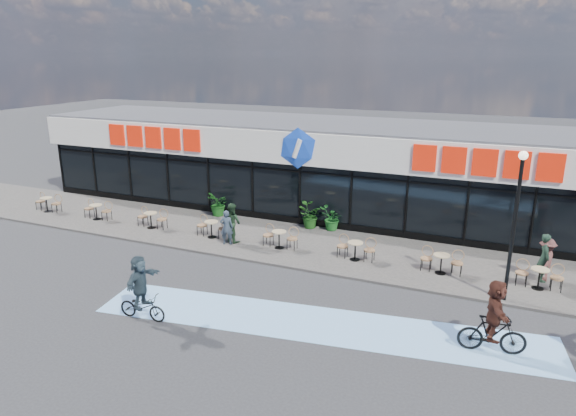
{
  "coord_description": "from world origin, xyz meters",
  "views": [
    {
      "loc": [
        8.73,
        -14.68,
        7.91
      ],
      "look_at": [
        0.89,
        3.5,
        1.95
      ],
      "focal_mm": 32.0,
      "sensor_mm": 36.0,
      "label": 1
    }
  ],
  "objects_px": {
    "potted_plant_mid": "(331,218)",
    "potted_plant_right": "(309,216)",
    "pedestrian_a": "(546,260)",
    "cyclist_a": "(494,320)",
    "potted_plant_left": "(218,204)",
    "lamp_post": "(515,214)",
    "patron_right": "(232,222)",
    "bistro_set_0": "(48,203)",
    "pedestrian_b": "(544,257)",
    "patron_left": "(227,227)"
  },
  "relations": [
    {
      "from": "cyclist_a",
      "to": "bistro_set_0",
      "type": "bearing_deg",
      "value": 167.5
    },
    {
      "from": "potted_plant_right",
      "to": "patron_right",
      "type": "xyz_separation_m",
      "value": [
        -2.39,
        -2.99,
        0.26
      ]
    },
    {
      "from": "cyclist_a",
      "to": "pedestrian_a",
      "type": "bearing_deg",
      "value": 74.62
    },
    {
      "from": "pedestrian_a",
      "to": "pedestrian_b",
      "type": "xyz_separation_m",
      "value": [
        -0.07,
        -0.06,
        0.09
      ]
    },
    {
      "from": "pedestrian_a",
      "to": "potted_plant_left",
      "type": "bearing_deg",
      "value": -93.0
    },
    {
      "from": "lamp_post",
      "to": "potted_plant_right",
      "type": "height_order",
      "value": "lamp_post"
    },
    {
      "from": "bistro_set_0",
      "to": "patron_left",
      "type": "height_order",
      "value": "patron_left"
    },
    {
      "from": "pedestrian_a",
      "to": "pedestrian_b",
      "type": "distance_m",
      "value": 0.13
    },
    {
      "from": "patron_left",
      "to": "pedestrian_b",
      "type": "xyz_separation_m",
      "value": [
        12.22,
        1.26,
        0.13
      ]
    },
    {
      "from": "potted_plant_mid",
      "to": "pedestrian_b",
      "type": "xyz_separation_m",
      "value": [
        8.71,
        -2.21,
        0.32
      ]
    },
    {
      "from": "bistro_set_0",
      "to": "pedestrian_a",
      "type": "height_order",
      "value": "pedestrian_a"
    },
    {
      "from": "bistro_set_0",
      "to": "patron_right",
      "type": "bearing_deg",
      "value": -0.83
    },
    {
      "from": "potted_plant_right",
      "to": "lamp_post",
      "type": "bearing_deg",
      "value": -26.53
    },
    {
      "from": "lamp_post",
      "to": "patron_right",
      "type": "height_order",
      "value": "lamp_post"
    },
    {
      "from": "bistro_set_0",
      "to": "cyclist_a",
      "type": "xyz_separation_m",
      "value": [
        21.66,
        -4.8,
        0.42
      ]
    },
    {
      "from": "pedestrian_a",
      "to": "patron_left",
      "type": "bearing_deg",
      "value": -79.08
    },
    {
      "from": "patron_right",
      "to": "pedestrian_a",
      "type": "height_order",
      "value": "patron_right"
    },
    {
      "from": "bistro_set_0",
      "to": "pedestrian_b",
      "type": "bearing_deg",
      "value": 1.75
    },
    {
      "from": "potted_plant_mid",
      "to": "potted_plant_right",
      "type": "distance_m",
      "value": 1.08
    },
    {
      "from": "potted_plant_right",
      "to": "pedestrian_a",
      "type": "relative_size",
      "value": 0.76
    },
    {
      "from": "potted_plant_mid",
      "to": "patron_right",
      "type": "xyz_separation_m",
      "value": [
        -3.46,
        -3.07,
        0.29
      ]
    },
    {
      "from": "potted_plant_left",
      "to": "lamp_post",
      "type": "bearing_deg",
      "value": -17.49
    },
    {
      "from": "potted_plant_left",
      "to": "patron_right",
      "type": "bearing_deg",
      "value": -50.27
    },
    {
      "from": "bistro_set_0",
      "to": "potted_plant_mid",
      "type": "bearing_deg",
      "value": 11.43
    },
    {
      "from": "potted_plant_mid",
      "to": "cyclist_a",
      "type": "distance_m",
      "value": 10.59
    },
    {
      "from": "bistro_set_0",
      "to": "patron_right",
      "type": "distance_m",
      "value": 10.95
    },
    {
      "from": "potted_plant_right",
      "to": "patron_right",
      "type": "height_order",
      "value": "patron_right"
    },
    {
      "from": "patron_right",
      "to": "potted_plant_right",
      "type": "bearing_deg",
      "value": -108.2
    },
    {
      "from": "patron_left",
      "to": "patron_right",
      "type": "bearing_deg",
      "value": -117.11
    },
    {
      "from": "lamp_post",
      "to": "pedestrian_a",
      "type": "bearing_deg",
      "value": 60.62
    },
    {
      "from": "potted_plant_right",
      "to": "potted_plant_mid",
      "type": "bearing_deg",
      "value": 4.19
    },
    {
      "from": "patron_right",
      "to": "potted_plant_left",
      "type": "bearing_deg",
      "value": -29.9
    },
    {
      "from": "lamp_post",
      "to": "patron_right",
      "type": "bearing_deg",
      "value": 173.24
    },
    {
      "from": "potted_plant_left",
      "to": "potted_plant_right",
      "type": "height_order",
      "value": "potted_plant_left"
    },
    {
      "from": "potted_plant_mid",
      "to": "potted_plant_right",
      "type": "height_order",
      "value": "potted_plant_right"
    },
    {
      "from": "bistro_set_0",
      "to": "potted_plant_right",
      "type": "bearing_deg",
      "value": 12.0
    },
    {
      "from": "lamp_post",
      "to": "cyclist_a",
      "type": "bearing_deg",
      "value": -94.75
    },
    {
      "from": "patron_left",
      "to": "pedestrian_b",
      "type": "distance_m",
      "value": 12.29
    },
    {
      "from": "patron_right",
      "to": "pedestrian_a",
      "type": "bearing_deg",
      "value": -155.31
    },
    {
      "from": "pedestrian_a",
      "to": "cyclist_a",
      "type": "bearing_deg",
      "value": -10.61
    },
    {
      "from": "lamp_post",
      "to": "potted_plant_left",
      "type": "height_order",
      "value": "lamp_post"
    },
    {
      "from": "potted_plant_right",
      "to": "pedestrian_a",
      "type": "distance_m",
      "value": 10.07
    },
    {
      "from": "potted_plant_right",
      "to": "pedestrian_b",
      "type": "bearing_deg",
      "value": -12.27
    },
    {
      "from": "potted_plant_mid",
      "to": "pedestrian_b",
      "type": "bearing_deg",
      "value": -14.22
    },
    {
      "from": "potted_plant_right",
      "to": "patron_right",
      "type": "relative_size",
      "value": 0.7
    },
    {
      "from": "lamp_post",
      "to": "pedestrian_b",
      "type": "bearing_deg",
      "value": 61.32
    },
    {
      "from": "pedestrian_a",
      "to": "bistro_set_0",
      "type": "bearing_deg",
      "value": -83.34
    },
    {
      "from": "lamp_post",
      "to": "bistro_set_0",
      "type": "distance_m",
      "value": 22.13
    },
    {
      "from": "pedestrian_b",
      "to": "patron_left",
      "type": "bearing_deg",
      "value": 81.93
    },
    {
      "from": "potted_plant_right",
      "to": "cyclist_a",
      "type": "relative_size",
      "value": 0.55
    }
  ]
}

